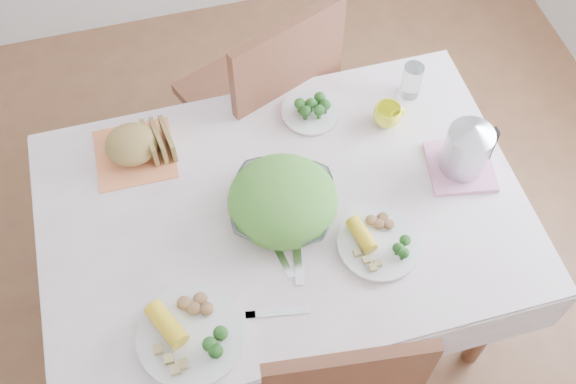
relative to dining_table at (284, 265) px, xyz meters
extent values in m
plane|color=brown|center=(0.00, 0.00, -0.38)|extent=(3.60, 3.60, 0.00)
cube|color=brown|center=(0.00, 0.00, 0.00)|extent=(1.40, 0.90, 0.75)
cube|color=white|center=(0.00, 0.00, 0.38)|extent=(1.50, 1.00, 0.01)
cube|color=brown|center=(0.06, 0.68, 0.09)|extent=(0.62, 0.62, 1.06)
imported|color=white|center=(0.00, -0.01, 0.43)|extent=(0.41, 0.41, 0.08)
cylinder|color=white|center=(-0.35, -0.34, 0.40)|extent=(0.33, 0.33, 0.03)
cylinder|color=white|center=(0.24, -0.20, 0.40)|extent=(0.28, 0.28, 0.02)
cylinder|color=beige|center=(0.19, 0.34, 0.40)|extent=(0.23, 0.23, 0.02)
cube|color=#FA8A4F|center=(-0.42, 0.33, 0.39)|extent=(0.26, 0.26, 0.00)
ellipsoid|color=olive|center=(-0.42, 0.33, 0.45)|extent=(0.20, 0.19, 0.10)
imported|color=#FEFF28|center=(0.42, 0.24, 0.42)|extent=(0.10, 0.10, 0.07)
cylinder|color=white|center=(0.54, 0.34, 0.45)|extent=(0.08, 0.08, 0.13)
cube|color=pink|center=(0.59, 0.00, 0.40)|extent=(0.24, 0.24, 0.02)
cylinder|color=#B2B5BA|center=(0.59, 0.00, 0.51)|extent=(0.19, 0.19, 0.20)
cube|color=silver|center=(-0.05, -0.14, 0.39)|extent=(0.05, 0.18, 0.00)
cube|color=silver|center=(0.00, -0.16, 0.39)|extent=(0.06, 0.21, 0.00)
cube|color=silver|center=(-0.10, -0.33, 0.39)|extent=(0.19, 0.05, 0.00)
camera|label=1|loc=(-0.27, -1.05, 2.18)|focal=42.00mm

